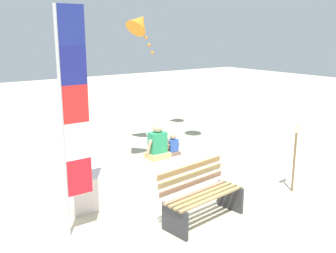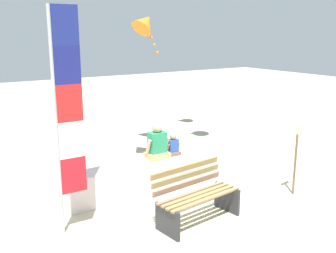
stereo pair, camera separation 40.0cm
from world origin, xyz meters
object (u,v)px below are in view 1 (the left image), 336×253
person_adult (158,144)px  sign_post (295,152)px  kite_orange (140,23)px  person_child (173,146)px  flag_banner (71,112)px  park_bench (201,196)px

person_adult → sign_post: sign_post is taller
person_adult → kite_orange: (1.21, 2.51, 2.31)m
person_child → flag_banner: bearing=-161.5°
park_bench → flag_banner: (-1.79, 0.75, 1.46)m
person_adult → sign_post: size_ratio=0.54×
person_child → kite_orange: (0.85, 2.51, 2.42)m
person_child → sign_post: 2.32m
sign_post → person_child: bearing=133.2°
flag_banner → sign_post: size_ratio=2.48×
person_child → sign_post: sign_post is taller
flag_banner → sign_post: flag_banner is taller
person_child → flag_banner: 2.73m
person_child → flag_banner: size_ratio=0.13×
person_adult → kite_orange: 3.62m
park_bench → sign_post: (2.17, -0.14, 0.39)m
sign_post → kite_orange: bearing=100.0°
park_bench → sign_post: size_ratio=1.10×
person_adult → flag_banner: bearing=-158.4°
kite_orange → park_bench: bearing=-109.4°
person_adult → sign_post: (1.95, -1.69, -0.08)m
person_adult → kite_orange: bearing=64.3°
park_bench → kite_orange: 5.12m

